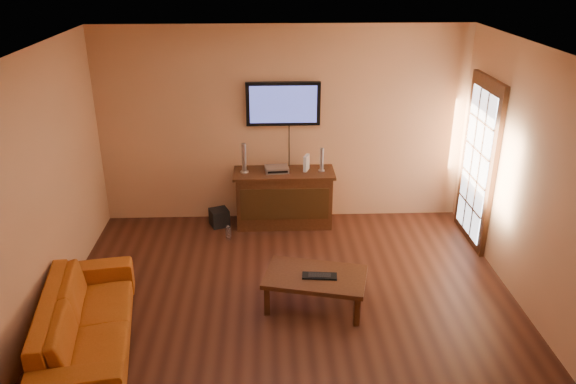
{
  "coord_description": "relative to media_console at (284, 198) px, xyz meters",
  "views": [
    {
      "loc": [
        -0.23,
        -4.87,
        3.55
      ],
      "look_at": [
        0.0,
        0.8,
        1.1
      ],
      "focal_mm": 35.0,
      "sensor_mm": 36.0,
      "label": 1
    }
  ],
  "objects": [
    {
      "name": "ground_plane",
      "position": [
        -0.01,
        -2.23,
        -0.39
      ],
      "size": [
        5.0,
        5.0,
        0.0
      ],
      "primitive_type": "plane",
      "color": "black",
      "rests_on": "ground"
    },
    {
      "name": "room_walls",
      "position": [
        -0.01,
        -1.61,
        1.29
      ],
      "size": [
        5.0,
        5.0,
        5.0
      ],
      "color": "tan",
      "rests_on": "ground"
    },
    {
      "name": "french_door",
      "position": [
        2.45,
        -0.53,
        0.66
      ],
      "size": [
        0.07,
        1.02,
        2.22
      ],
      "color": "#361A0C",
      "rests_on": "ground"
    },
    {
      "name": "media_console",
      "position": [
        0.0,
        0.0,
        0.0
      ],
      "size": [
        1.37,
        0.52,
        0.78
      ],
      "color": "#361A0C",
      "rests_on": "ground"
    },
    {
      "name": "television",
      "position": [
        0.0,
        0.22,
        1.27
      ],
      "size": [
        0.99,
        0.08,
        0.59
      ],
      "color": "black",
      "rests_on": "ground"
    },
    {
      "name": "coffee_table",
      "position": [
        0.27,
        -2.01,
        -0.06
      ],
      "size": [
        1.18,
        0.87,
        0.38
      ],
      "color": "#361A0C",
      "rests_on": "ground"
    },
    {
      "name": "sofa",
      "position": [
        -1.98,
        -2.6,
        -0.0
      ],
      "size": [
        0.92,
        2.07,
        0.78
      ],
      "primitive_type": "imported",
      "rotation": [
        0.0,
        0.0,
        1.74
      ],
      "color": "#A74D12",
      "rests_on": "ground"
    },
    {
      "name": "speaker_left",
      "position": [
        -0.53,
        -0.0,
        0.58
      ],
      "size": [
        0.11,
        0.11,
        0.41
      ],
      "color": "silver",
      "rests_on": "media_console"
    },
    {
      "name": "speaker_right",
      "position": [
        0.51,
        0.01,
        0.54
      ],
      "size": [
        0.09,
        0.09,
        0.33
      ],
      "color": "silver",
      "rests_on": "media_console"
    },
    {
      "name": "av_receiver",
      "position": [
        -0.1,
        0.01,
        0.42
      ],
      "size": [
        0.34,
        0.25,
        0.07
      ],
      "primitive_type": "cube",
      "rotation": [
        0.0,
        0.0,
        0.1
      ],
      "color": "silver",
      "rests_on": "media_console"
    },
    {
      "name": "game_console",
      "position": [
        0.31,
        0.04,
        0.5
      ],
      "size": [
        0.1,
        0.16,
        0.22
      ],
      "primitive_type": "cube",
      "rotation": [
        0.0,
        0.0,
        -0.35
      ],
      "color": "white",
      "rests_on": "media_console"
    },
    {
      "name": "subwoofer",
      "position": [
        -0.91,
        -0.02,
        -0.27
      ],
      "size": [
        0.31,
        0.31,
        0.24
      ],
      "primitive_type": "cube",
      "rotation": [
        0.0,
        0.0,
        0.37
      ],
      "color": "black",
      "rests_on": "ground"
    },
    {
      "name": "bottle",
      "position": [
        -0.76,
        -0.44,
        -0.3
      ],
      "size": [
        0.07,
        0.07,
        0.21
      ],
      "color": "white",
      "rests_on": "ground"
    },
    {
      "name": "keyboard",
      "position": [
        0.31,
        -2.04,
        -0.0
      ],
      "size": [
        0.38,
        0.17,
        0.02
      ],
      "color": "black",
      "rests_on": "coffee_table"
    }
  ]
}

